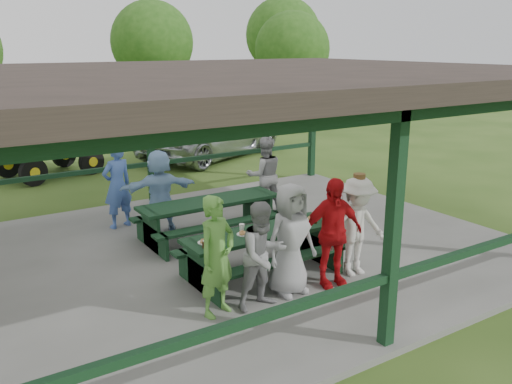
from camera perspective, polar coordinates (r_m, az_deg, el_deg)
ground at (r=10.01m, az=-2.42°, el=-6.58°), size 90.00×90.00×0.00m
concrete_slab at (r=9.99m, az=-2.42°, el=-6.31°), size 10.00×8.00×0.10m
pavilion_structure at (r=9.30m, az=-2.64°, el=11.84°), size 10.60×8.60×3.24m
picnic_table_near at (r=8.76m, az=0.55°, el=-5.80°), size 2.59×1.39×0.75m
picnic_table_far at (r=10.45m, az=-4.89°, el=-2.28°), size 2.75×1.39×0.75m
table_setting at (r=8.65m, az=0.17°, el=-3.92°), size 2.32×0.45×0.10m
contestant_green at (r=7.42m, az=-4.12°, el=-6.75°), size 0.72×0.58×1.70m
contestant_grey_left at (r=7.61m, az=0.75°, el=-6.70°), size 0.78×0.63×1.56m
contestant_grey_mid at (r=8.03m, az=3.65°, el=-4.99°), size 0.86×0.58×1.70m
contestant_red at (r=8.34m, az=8.02°, el=-4.26°), size 1.07×0.62×1.72m
contestant_white_fedora at (r=8.81m, az=10.56°, el=-3.57°), size 1.10×0.69×1.68m
spectator_lblue at (r=10.91m, az=-10.11°, el=0.17°), size 1.59×0.74×1.65m
spectator_blue at (r=11.25m, az=-14.39°, el=0.67°), size 0.72×0.55×1.75m
spectator_grey at (r=11.90m, az=0.90°, el=1.80°), size 0.97×0.85×1.69m
pickup_truck at (r=18.59m, az=-4.62°, el=6.15°), size 6.11×4.50×1.54m
farm_trailer at (r=16.82m, az=-20.97°, el=3.85°), size 3.89×2.36×1.35m
tree_mid at (r=24.90m, az=-10.87°, el=15.21°), size 3.57×3.57×5.58m
tree_right at (r=24.60m, az=3.84°, el=14.73°), size 3.29×3.29×5.13m
tree_far_right at (r=29.46m, az=2.88°, el=16.14°), size 3.91×3.91×6.11m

